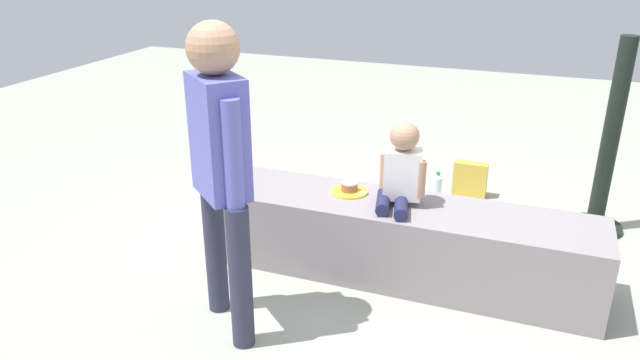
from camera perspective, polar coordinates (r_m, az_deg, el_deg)
name	(u,v)px	position (r m, az deg, el deg)	size (l,w,h in m)	color
ground_plane	(401,275)	(3.67, 7.64, -8.88)	(12.00, 12.00, 0.00)	#9B9F8F
concrete_ledge	(403,241)	(3.56, 7.83, -5.73)	(2.20, 0.50, 0.46)	gray
child_seated	(401,170)	(3.38, 7.67, 0.98)	(0.28, 0.34, 0.48)	#202147
adult_standing	(220,156)	(2.83, -9.40, 2.23)	(0.38, 0.35, 1.55)	#2B2B41
cake_plate	(349,189)	(3.59, 2.79, -0.86)	(0.22, 0.22, 0.07)	yellow
gift_bag	(470,179)	(4.78, 13.97, 0.12)	(0.25, 0.09, 0.32)	gold
railing_post	(606,159)	(4.39, 25.41, 1.77)	(0.36, 0.36, 1.31)	black
water_bottle_near_gift	(448,225)	(4.07, 11.95, -4.22)	(0.07, 0.07, 0.23)	silver
water_bottle_far_side	(437,186)	(4.71, 11.01, -0.52)	(0.07, 0.07, 0.21)	silver
party_cup_red	(327,194)	(4.56, 0.67, -1.34)	(0.08, 0.08, 0.12)	red
handbag_black_leather	(401,221)	(4.04, 7.65, -3.84)	(0.28, 0.13, 0.34)	black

